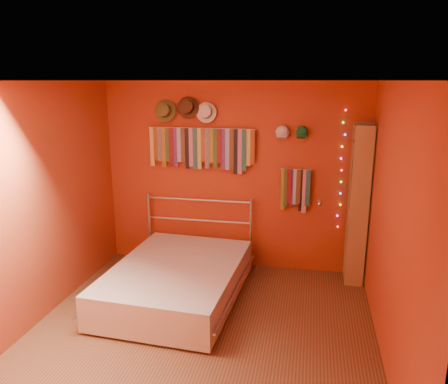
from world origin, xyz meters
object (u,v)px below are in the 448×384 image
Objects in this scene: tie_rack at (202,147)px; bed at (177,280)px; reading_lamp at (320,203)px; bookshelf at (362,205)px.

tie_rack is 1.77m from bed.
bed is at bearing -150.22° from reading_lamp.
bookshelf reaches higher than bed.
tie_rack is at bearing 90.58° from bed.
bookshelf is at bearing 26.28° from bed.
bed is (-0.05, -1.06, -1.42)m from tie_rack.
bookshelf reaches higher than tie_rack.
tie_rack is 0.70× the size of bed.
tie_rack is 5.45× the size of reading_lamp.
bookshelf is 0.97× the size of bed.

